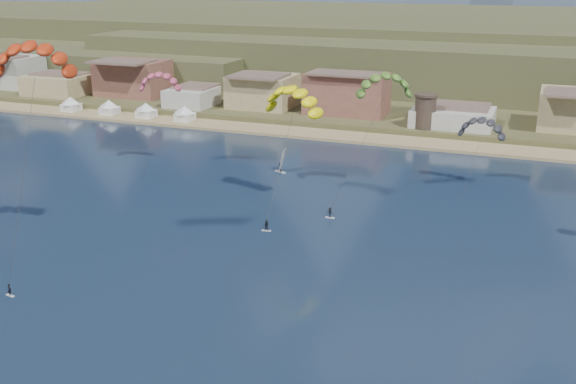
{
  "coord_description": "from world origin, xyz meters",
  "views": [
    {
      "loc": [
        32.92,
        -54.31,
        40.48
      ],
      "look_at": [
        0.0,
        32.0,
        10.0
      ],
      "focal_mm": 42.92,
      "sensor_mm": 36.0,
      "label": 1
    }
  ],
  "objects_px": {
    "watchtower": "(425,111)",
    "windsurfer": "(281,165)",
    "kitesurfer_green": "(384,82)",
    "kitesurfer_red": "(32,54)",
    "kitesurfer_yellow": "(293,96)"
  },
  "relations": [
    {
      "from": "kitesurfer_red",
      "to": "kitesurfer_green",
      "type": "bearing_deg",
      "value": 49.15
    },
    {
      "from": "watchtower",
      "to": "kitesurfer_yellow",
      "type": "bearing_deg",
      "value": -101.35
    },
    {
      "from": "kitesurfer_red",
      "to": "kitesurfer_yellow",
      "type": "bearing_deg",
      "value": 54.96
    },
    {
      "from": "kitesurfer_yellow",
      "to": "windsurfer",
      "type": "xyz_separation_m",
      "value": [
        -9.62,
        18.82,
        -18.09
      ]
    },
    {
      "from": "kitesurfer_red",
      "to": "kitesurfer_green",
      "type": "distance_m",
      "value": 57.62
    },
    {
      "from": "kitesurfer_red",
      "to": "kitesurfer_yellow",
      "type": "height_order",
      "value": "kitesurfer_red"
    },
    {
      "from": "kitesurfer_red",
      "to": "windsurfer",
      "type": "bearing_deg",
      "value": 74.92
    },
    {
      "from": "watchtower",
      "to": "kitesurfer_green",
      "type": "height_order",
      "value": "kitesurfer_green"
    },
    {
      "from": "kitesurfer_red",
      "to": "kitesurfer_yellow",
      "type": "xyz_separation_m",
      "value": [
        23.86,
        34.03,
        -9.84
      ]
    },
    {
      "from": "kitesurfer_yellow",
      "to": "kitesurfer_green",
      "type": "height_order",
      "value": "kitesurfer_green"
    },
    {
      "from": "kitesurfer_green",
      "to": "kitesurfer_red",
      "type": "bearing_deg",
      "value": -130.85
    },
    {
      "from": "watchtower",
      "to": "kitesurfer_green",
      "type": "xyz_separation_m",
      "value": [
        1.25,
        -51.69,
        14.99
      ]
    },
    {
      "from": "kitesurfer_green",
      "to": "kitesurfer_yellow",
      "type": "bearing_deg",
      "value": -145.88
    },
    {
      "from": "watchtower",
      "to": "windsurfer",
      "type": "relative_size",
      "value": 1.77
    },
    {
      "from": "kitesurfer_green",
      "to": "watchtower",
      "type": "bearing_deg",
      "value": 91.38
    }
  ]
}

